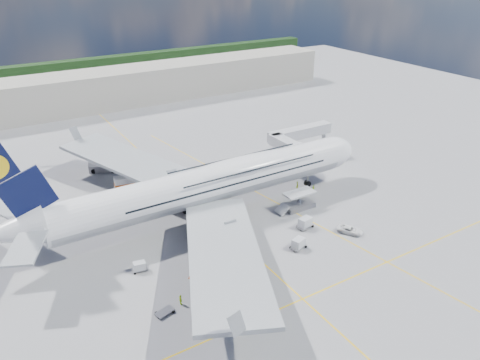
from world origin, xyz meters
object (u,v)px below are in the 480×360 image
crew_wing (181,300)px  cone_wing_left_outer (127,165)px  dolly_row_a (165,312)px  jet_bridge (296,139)px  cone_wing_left_inner (180,192)px  catering_truck_inner (127,184)px  dolly_row_c (201,284)px  baggage_tug (252,276)px  service_van (350,230)px  cone_wing_right_inner (190,277)px  crew_tug (246,258)px  airliner (210,184)px  crew_van (294,193)px  cone_wing_right_outer (277,319)px  dolly_row_b (216,279)px  dolly_nose_near (305,223)px  catering_truck_outer (104,164)px  dolly_back (140,266)px  cone_nose (334,163)px  dolly_nose_far (298,243)px  crew_loader (314,189)px  cargo_loader (298,203)px  crew_nose (297,185)px

crew_wing → cone_wing_left_outer: (10.21, 53.64, -0.58)m
dolly_row_a → crew_wing: crew_wing is taller
jet_bridge → cone_wing_left_inner: 31.49m
catering_truck_inner → cone_wing_left_inner: bearing=-27.7°
cone_wing_left_outer → dolly_row_c: bearing=-96.2°
baggage_tug → service_van: bearing=17.4°
jet_bridge → crew_wing: 56.71m
cone_wing_right_inner → crew_wing: bearing=-127.8°
service_van → crew_tug: size_ratio=2.47×
dolly_row_c → cone_wing_left_inner: (10.73, 31.04, -0.09)m
catering_truck_inner → dolly_row_a: bearing=-93.6°
airliner → cone_wing_right_inner: size_ratio=146.60×
dolly_row_c → airliner: bearing=45.5°
airliner → cone_wing_left_outer: (-6.39, 32.17, -6.60)m
dolly_row_a → crew_van: (38.69, 19.68, 0.44)m
dolly_row_a → airliner: bearing=33.2°
airliner → cone_wing_right_outer: bearing=-101.3°
dolly_row_b → dolly_nose_near: dolly_nose_near is taller
baggage_tug → cone_wing_left_outer: (-2.14, 54.23, -0.44)m
airliner → catering_truck_outer: size_ratio=10.34×
service_van → cone_wing_right_inner: 31.90m
crew_tug → cone_wing_right_inner: crew_tug is taller
dolly_back → cone_wing_left_inner: bearing=61.1°
jet_bridge → cone_nose: 12.03m
dolly_row_a → dolly_nose_near: bearing=-1.3°
dolly_back → cone_nose: size_ratio=5.89×
dolly_nose_far → cone_nose: (30.90, 25.13, -0.83)m
crew_van → cone_wing_left_inner: 24.98m
dolly_back → cone_wing_right_outer: 24.80m
crew_wing → cone_wing_left_outer: bearing=-7.5°
dolly_row_b → crew_tug: size_ratio=1.46×
catering_truck_outer → crew_van: (31.36, -34.26, -1.20)m
dolly_row_b → cone_nose: 54.96m
baggage_tug → crew_loader: (28.05, 18.75, 0.12)m
crew_loader → airliner: bearing=-167.9°
airliner → dolly_row_c: (-11.96, -19.12, -6.51)m
cone_wing_right_outer → crew_wing: bearing=135.0°
cone_wing_left_inner → crew_wing: bearing=-114.7°
crew_wing → crew_tug: bearing=-71.7°
cargo_loader → dolly_row_a: bearing=-157.4°
airliner → catering_truck_inner: 22.34m
dolly_row_c → crew_loader: crew_loader is taller
catering_truck_inner → crew_loader: (34.57, -22.18, -0.86)m
crew_wing → cone_wing_left_outer: 54.60m
dolly_back → baggage_tug: (14.64, -11.68, -0.19)m
airliner → cone_wing_right_inner: bearing=-127.7°
dolly_back → dolly_nose_far: bearing=-8.2°
service_van → cone_wing_right_inner: size_ratio=8.77×
cone_nose → jet_bridge: bearing=152.7°
crew_nose → cone_wing_left_inner: crew_nose is taller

